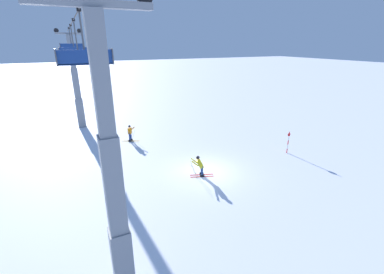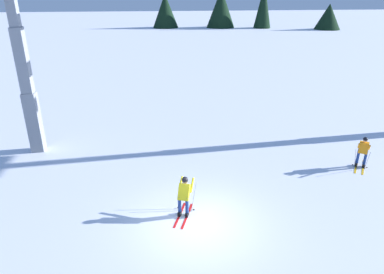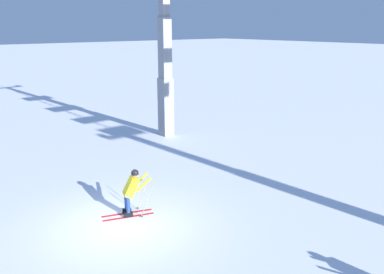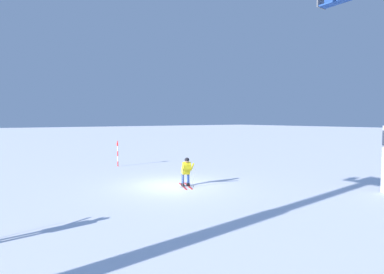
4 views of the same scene
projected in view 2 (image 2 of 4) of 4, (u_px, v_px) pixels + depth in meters
ground_plane at (197, 224)px, 13.14m from camera, size 260.00×260.00×0.00m
skier_carving_main at (184, 193)px, 13.41m from camera, size 1.06×1.73×1.70m
lift_tower_near at (24, 71)px, 17.39m from camera, size 0.66×3.03×10.29m
skier_distant_uphill at (363, 150)px, 16.98m from camera, size 1.30×1.67×1.62m
tree_line_ridge at (232, 10)px, 75.52m from camera, size 39.51×13.12×9.25m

